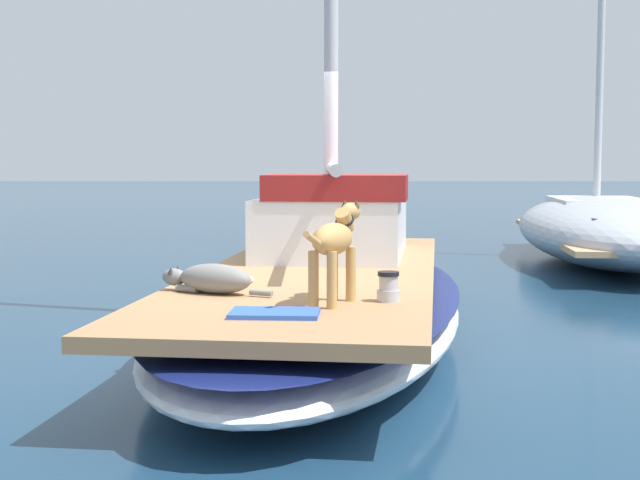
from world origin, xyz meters
name	(u,v)px	position (x,y,z in m)	size (l,w,h in m)	color
ground_plane	(319,341)	(0.00, 0.00, 0.00)	(120.00, 120.00, 0.00)	navy
sailboat_main	(319,304)	(0.00, 0.00, 0.34)	(3.45, 7.51, 0.66)	white
cabin_house	(334,222)	(0.16, 1.11, 1.01)	(1.68, 2.39, 0.84)	silver
dog_tan	(335,242)	(0.10, -1.97, 1.08)	(0.44, 0.90, 0.70)	tan
dog_grey	(211,279)	(-0.81, -1.49, 0.77)	(0.88, 0.53, 0.22)	gray
deck_winch	(388,288)	(0.47, -1.90, 0.76)	(0.16, 0.16, 0.21)	#B7B7BC
coiled_rope	(234,280)	(-0.69, -0.91, 0.68)	(0.32, 0.32, 0.04)	beige
deck_towel	(275,313)	(-0.29, -2.47, 0.68)	(0.56, 0.36, 0.03)	blue
moored_boat_starboard_side	(605,228)	(4.55, 6.18, 0.56)	(3.23, 7.20, 7.92)	#B2B7C1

